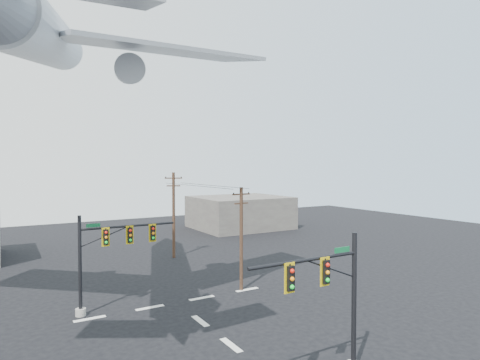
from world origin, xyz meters
TOP-DOWN VIEW (x-y plane):
  - lane_markings at (0.00, 5.33)m, footprint 14.00×21.20m
  - signal_mast_near at (2.32, -1.59)m, footprint 6.30×0.74m
  - signal_mast_far at (-4.76, 12.83)m, footprint 6.85×0.73m
  - utility_pole_a at (5.55, 12.17)m, footprint 1.65×0.27m
  - utility_pole_b at (5.11, 25.61)m, footprint 1.75×0.88m
  - power_lines at (5.33, 18.89)m, footprint 2.03×13.45m
  - airliner at (-8.46, 13.35)m, footprint 29.04×31.05m
  - building_right at (22.00, 40.00)m, footprint 14.00×12.00m

SIDE VIEW (x-z plane):
  - lane_markings at x=0.00m, z-range 0.01..0.01m
  - building_right at x=22.00m, z-range 0.00..5.00m
  - signal_mast_near at x=2.32m, z-range 0.24..6.99m
  - signal_mast_far at x=-4.76m, z-range 0.45..7.12m
  - utility_pole_a at x=5.55m, z-range 0.19..8.41m
  - utility_pole_b at x=5.11m, z-range 0.21..9.44m
  - power_lines at x=5.33m, z-range 8.07..8.10m
  - airliner at x=-8.46m, z-range 13.53..22.52m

